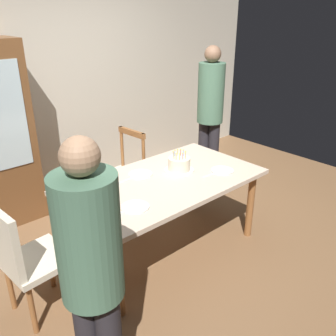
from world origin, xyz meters
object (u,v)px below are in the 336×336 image
Objects in this scene: dining_table at (164,188)px; person_celebrant at (92,271)px; birthday_cake at (179,165)px; chair_spindle_back at (122,176)px; plate_far_side at (140,174)px; plate_near_guest at (222,170)px; plate_near_celebrant at (135,207)px; chair_upholstered at (24,256)px; person_guest at (210,109)px.

person_celebrant reaches higher than dining_table.
birthday_cake is 0.29× the size of chair_spindle_back.
birthday_cake is 0.85m from chair_spindle_back.
plate_far_side is (-0.09, 0.23, 0.09)m from dining_table.
birthday_cake is at bearing 31.80° from person_celebrant.
plate_far_side is at bearing 152.24° from birthday_cake.
plate_near_guest is (0.63, -0.45, 0.00)m from plate_far_side.
plate_near_guest is at bearing -67.67° from chair_spindle_back.
birthday_cake is 1.75m from person_celebrant.
chair_upholstered reaches higher than plate_near_celebrant.
plate_far_side is at bearing 111.67° from dining_table.
plate_near_celebrant is at bearing -155.41° from dining_table.
birthday_cake reaches higher than plate_near_guest.
plate_far_side is at bearing -108.16° from chair_spindle_back.
plate_far_side is 1.60m from person_celebrant.
chair_spindle_back is 0.58× the size of person_celebrant.
chair_upholstered is at bearing -179.61° from birthday_cake.
chair_spindle_back reaches higher than plate_near_celebrant.
birthday_cake reaches higher than plate_far_side.
plate_near_celebrant is at bearing 180.00° from plate_near_guest.
plate_near_celebrant is 1.00× the size of plate_far_side.
plate_far_side is 0.23× the size of chair_spindle_back.
birthday_cake reaches higher than plate_near_celebrant.
birthday_cake is 1.27× the size of plate_far_side.
birthday_cake is 0.17× the size of person_celebrant.
chair_spindle_back reaches higher than plate_far_side.
chair_spindle_back is at bearing 112.33° from plate_near_guest.
chair_upholstered is at bearing 178.11° from dining_table.
dining_table is at bearing 24.59° from plate_near_celebrant.
plate_near_guest is 1.28m from person_guest.
plate_near_guest is (0.54, -0.23, 0.09)m from dining_table.
chair_upholstered is 2.78m from person_guest.
person_celebrant is (0.04, -0.91, 0.41)m from chair_upholstered.
plate_near_guest is 1.85m from chair_upholstered.
dining_table is 0.26m from plate_far_side.
plate_near_guest is (0.30, -0.28, -0.06)m from birthday_cake.
person_guest is at bearing 13.82° from chair_upholstered.
chair_upholstered is 0.54× the size of person_guest.
plate_near_celebrant is 0.86m from chair_upholstered.
person_celebrant is at bearing -136.60° from plate_far_side.
chair_upholstered is 0.58× the size of person_celebrant.
birthday_cake is (0.24, 0.05, 0.14)m from dining_table.
person_celebrant reaches higher than chair_spindle_back.
chair_spindle_back is 1.00× the size of chair_upholstered.
plate_far_side is 1.00× the size of plate_near_guest.
person_guest reaches higher than plate_near_guest.
plate_near_celebrant is at bearing -119.74° from chair_spindle_back.
plate_near_guest is 1.17m from chair_spindle_back.
person_guest reaches higher than birthday_cake.
chair_upholstered is at bearing -166.18° from person_guest.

